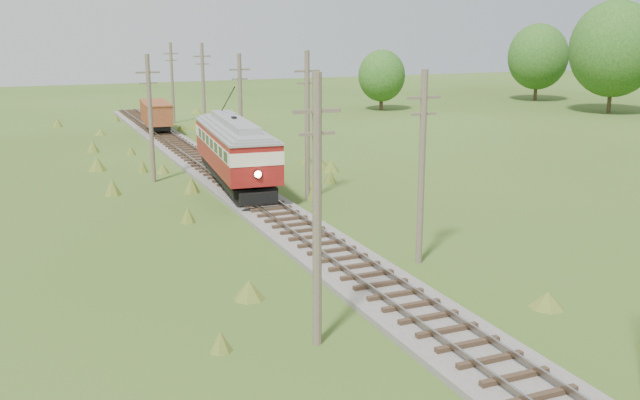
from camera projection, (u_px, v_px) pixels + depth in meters
name	position (u px, v px, depth m)	size (l,w,h in m)	color
railbed_main	(243.00, 191.00, 45.08)	(3.60, 96.00, 0.57)	#605B54
streetcar	(235.00, 147.00, 45.84)	(4.41, 13.61, 6.17)	black
gondola	(156.00, 114.00, 70.50)	(3.10, 7.85, 2.55)	black
gravel_pile	(213.00, 141.00, 62.36)	(3.39, 3.59, 1.23)	gray
utility_pole_r_2	(422.00, 166.00, 31.05)	(1.60, 0.30, 8.60)	brown
utility_pole_r_3	(307.00, 125.00, 42.57)	(1.60, 0.30, 9.00)	brown
utility_pole_r_4	(241.00, 108.00, 54.18)	(1.60, 0.30, 8.40)	brown
utility_pole_r_5	(203.00, 91.00, 65.89)	(1.60, 0.30, 8.90)	brown
utility_pole_r_6	(172.00, 82.00, 77.45)	(1.60, 0.30, 8.70)	brown
utility_pole_l_a	(317.00, 210.00, 22.78)	(1.60, 0.30, 9.00)	brown
utility_pole_l_b	(150.00, 117.00, 47.72)	(1.60, 0.30, 8.60)	brown
tree_right_4	(614.00, 49.00, 85.36)	(10.50, 10.50, 13.53)	#38281C
tree_right_5	(538.00, 57.00, 100.78)	(8.40, 8.40, 10.82)	#38281C
tree_mid_b	(382.00, 76.00, 89.51)	(5.88, 5.88, 7.57)	#38281C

